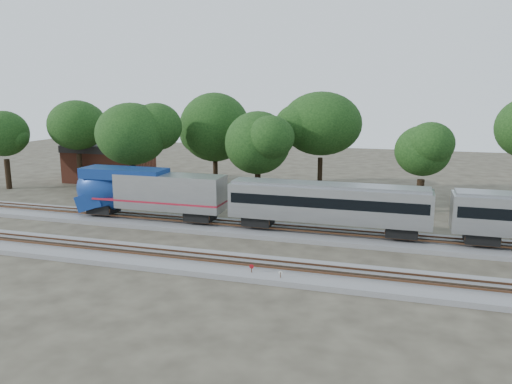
{
  "coord_description": "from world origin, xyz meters",
  "views": [
    {
      "loc": [
        15.13,
        -37.43,
        13.01
      ],
      "look_at": [
        2.32,
        5.0,
        4.03
      ],
      "focal_mm": 35.0,
      "sensor_mm": 36.0,
      "label": 1
    }
  ],
  "objects": [
    {
      "name": "ground",
      "position": [
        0.0,
        0.0,
        0.0
      ],
      "size": [
        160.0,
        160.0,
        0.0
      ],
      "primitive_type": "plane",
      "color": "#383328",
      "rests_on": "ground"
    },
    {
      "name": "track_far",
      "position": [
        0.0,
        6.0,
        0.21
      ],
      "size": [
        160.0,
        5.0,
        0.73
      ],
      "color": "slate",
      "rests_on": "ground"
    },
    {
      "name": "track_near",
      "position": [
        0.0,
        -4.0,
        0.21
      ],
      "size": [
        160.0,
        5.0,
        0.73
      ],
      "color": "slate",
      "rests_on": "ground"
    },
    {
      "name": "switch_stand_red",
      "position": [
        5.14,
        -5.43,
        0.63
      ],
      "size": [
        0.31,
        0.06,
        0.99
      ],
      "rotation": [
        0.0,
        0.0,
        0.1
      ],
      "color": "#512D19",
      "rests_on": "ground"
    },
    {
      "name": "switch_stand_white",
      "position": [
        7.36,
        -5.84,
        0.58
      ],
      "size": [
        0.28,
        0.1,
        0.91
      ],
      "rotation": [
        0.0,
        0.0,
        0.27
      ],
      "color": "#512D19",
      "rests_on": "ground"
    },
    {
      "name": "switch_lever",
      "position": [
        4.72,
        -5.92,
        0.15
      ],
      "size": [
        0.58,
        0.47,
        0.3
      ],
      "primitive_type": "cube",
      "rotation": [
        0.0,
        0.0,
        0.39
      ],
      "color": "#512D19",
      "rests_on": "ground"
    },
    {
      "name": "brick_building",
      "position": [
        -26.51,
        25.92,
        2.73
      ],
      "size": [
        11.41,
        8.15,
        5.43
      ],
      "rotation": [
        0.0,
        0.0,
        -0.02
      ],
      "color": "brown",
      "rests_on": "ground"
    },
    {
      "name": "tree_0",
      "position": [
        -36.28,
        16.61,
        7.44
      ],
      "size": [
        7.58,
        7.58,
        10.69
      ],
      "color": "black",
      "rests_on": "ground"
    },
    {
      "name": "tree_1",
      "position": [
        -27.87,
        20.75,
        8.47
      ],
      "size": [
        8.62,
        8.62,
        12.16
      ],
      "color": "black",
      "rests_on": "ground"
    },
    {
      "name": "tree_2",
      "position": [
        -15.75,
        14.39,
        8.07
      ],
      "size": [
        8.22,
        8.22,
        11.59
      ],
      "color": "black",
      "rests_on": "ground"
    },
    {
      "name": "tree_3",
      "position": [
        -9.28,
        24.5,
        8.3
      ],
      "size": [
        8.46,
        8.46,
        11.92
      ],
      "color": "black",
      "rests_on": "ground"
    },
    {
      "name": "tree_4",
      "position": [
        -1.22,
        17.42,
        7.18
      ],
      "size": [
        7.32,
        7.32,
        10.32
      ],
      "color": "black",
      "rests_on": "ground"
    },
    {
      "name": "tree_5",
      "position": [
        5.01,
        23.72,
        9.09
      ],
      "size": [
        9.25,
        9.25,
        13.04
      ],
      "color": "black",
      "rests_on": "ground"
    },
    {
      "name": "tree_6",
      "position": [
        16.88,
        18.58,
        6.73
      ],
      "size": [
        6.87,
        6.87,
        9.68
      ],
      "color": "black",
      "rests_on": "ground"
    }
  ]
}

